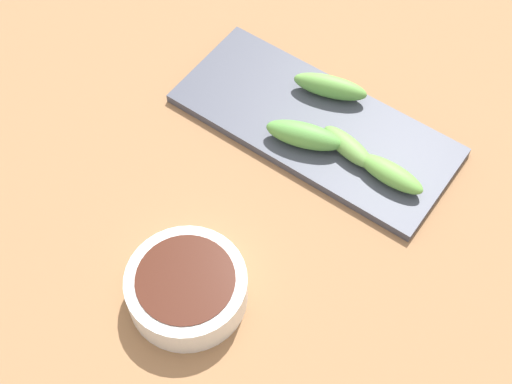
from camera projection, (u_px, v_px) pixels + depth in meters
name	position (u px, v px, depth m)	size (l,w,h in m)	color
tabletop	(281.00, 201.00, 0.88)	(2.10, 2.10, 0.02)	#9A6E47
sauce_bowl	(187.00, 287.00, 0.78)	(0.13, 0.13, 0.04)	white
serving_plate	(315.00, 125.00, 0.92)	(0.15, 0.36, 0.01)	#434755
broccoli_stalk_0	(304.00, 135.00, 0.89)	(0.03, 0.09, 0.03)	#5FA649
broccoli_stalk_1	(391.00, 174.00, 0.86)	(0.03, 0.08, 0.03)	#6DB04A
broccoli_stalk_2	(330.00, 87.00, 0.93)	(0.03, 0.10, 0.03)	#6EAE4E
broccoli_stalk_3	(348.00, 147.00, 0.88)	(0.03, 0.08, 0.02)	#71AB4E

